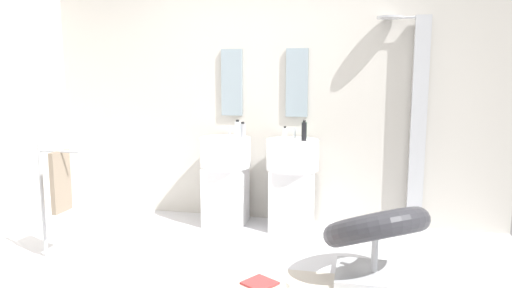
{
  "coord_description": "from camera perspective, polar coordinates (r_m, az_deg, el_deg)",
  "views": [
    {
      "loc": [
        0.98,
        -3.13,
        1.51
      ],
      "look_at": [
        0.15,
        0.55,
        0.95
      ],
      "focal_mm": 32.94,
      "sensor_mm": 36.0,
      "label": 1
    }
  ],
  "objects": [
    {
      "name": "coffee_mug",
      "position": [
        3.39,
        4.35,
        -17.01
      ],
      "size": [
        0.08,
        0.08,
        0.09
      ],
      "primitive_type": "cylinder",
      "color": "white",
      "rests_on": "area_rug"
    },
    {
      "name": "soap_bottle_black",
      "position": [
        4.46,
        5.86,
        1.54
      ],
      "size": [
        0.05,
        0.05,
        0.19
      ],
      "color": "black",
      "rests_on": "pedestal_sink_right"
    },
    {
      "name": "soap_bottle_white",
      "position": [
        4.42,
        3.52,
        1.18
      ],
      "size": [
        0.04,
        0.04,
        0.14
      ],
      "color": "white",
      "rests_on": "pedestal_sink_right"
    },
    {
      "name": "pedestal_sink_left",
      "position": [
        4.75,
        -3.7,
        -3.93
      ],
      "size": [
        0.51,
        0.51,
        0.99
      ],
      "color": "white",
      "rests_on": "ground_plane"
    },
    {
      "name": "towel_rack",
      "position": [
        4.14,
        -22.94,
        -4.51
      ],
      "size": [
        0.37,
        0.22,
        0.95
      ],
      "color": "#B7BABF",
      "rests_on": "ground_plane"
    },
    {
      "name": "soap_bottle_clear",
      "position": [
        4.66,
        -2.25,
        1.78
      ],
      "size": [
        0.06,
        0.06,
        0.18
      ],
      "color": "silver",
      "rests_on": "pedestal_sink_left"
    },
    {
      "name": "lounge_chair",
      "position": [
        3.61,
        14.3,
        -10.56
      ],
      "size": [
        1.1,
        1.1,
        0.65
      ],
      "color": "#B7BABF",
      "rests_on": "ground_plane"
    },
    {
      "name": "rear_partition",
      "position": [
        4.88,
        1.14,
        5.98
      ],
      "size": [
        4.8,
        0.1,
        2.6
      ],
      "primitive_type": "cube",
      "color": "beige",
      "rests_on": "ground_plane"
    },
    {
      "name": "shower_column",
      "position": [
        4.7,
        18.94,
        2.74
      ],
      "size": [
        0.49,
        0.24,
        2.05
      ],
      "color": "#B7BABF",
      "rests_on": "ground_plane"
    },
    {
      "name": "soap_bottle_amber",
      "position": [
        4.7,
        -1.64,
        1.58
      ],
      "size": [
        0.06,
        0.06,
        0.14
      ],
      "color": "#C68C38",
      "rests_on": "pedestal_sink_left"
    },
    {
      "name": "vanity_mirror_left",
      "position": [
        4.89,
        -2.94,
        7.46
      ],
      "size": [
        0.22,
        0.03,
        0.68
      ],
      "primitive_type": "cube",
      "color": "#8C9EA8"
    },
    {
      "name": "pedestal_sink_right",
      "position": [
        4.61,
        4.41,
        -4.33
      ],
      "size": [
        0.51,
        0.51,
        0.99
      ],
      "color": "white",
      "rests_on": "ground_plane"
    },
    {
      "name": "vanity_mirror_right",
      "position": [
        4.75,
        5.0,
        7.41
      ],
      "size": [
        0.22,
        0.03,
        0.68
      ],
      "primitive_type": "cube",
      "color": "#8C9EA8"
    },
    {
      "name": "soap_bottle_green",
      "position": [
        4.61,
        5.89,
        1.7
      ],
      "size": [
        0.05,
        0.05,
        0.18
      ],
      "color": "#59996B",
      "rests_on": "pedestal_sink_right"
    },
    {
      "name": "ground_plane",
      "position": [
        3.62,
        -4.43,
        -16.6
      ],
      "size": [
        4.8,
        3.6,
        0.04
      ],
      "primitive_type": "cube",
      "color": "silver"
    },
    {
      "name": "soap_bottle_grey",
      "position": [
        4.68,
        -1.61,
        1.68
      ],
      "size": [
        0.06,
        0.06,
        0.16
      ],
      "color": "#99999E",
      "rests_on": "pedestal_sink_left"
    },
    {
      "name": "magazine_red",
      "position": [
        3.53,
        0.46,
        -16.55
      ],
      "size": [
        0.28,
        0.28,
        0.02
      ],
      "primitive_type": "cube",
      "rotation": [
        0.0,
        0.0,
        -0.56
      ],
      "color": "#B73838",
      "rests_on": "area_rug"
    }
  ]
}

